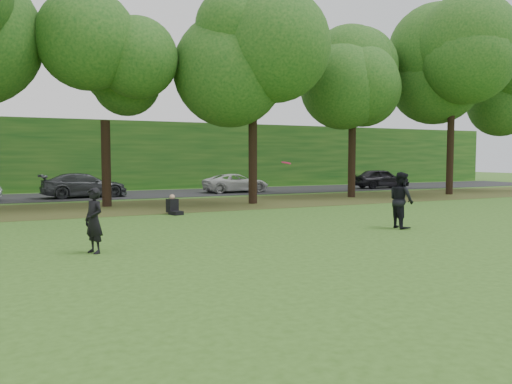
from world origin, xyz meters
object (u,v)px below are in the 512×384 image
frisbee (286,163)px  player_right (401,200)px  seated_person (173,207)px  player_left (94,221)px

frisbee → player_right: bearing=5.5°
player_right → frisbee: (-4.61, -0.44, 1.26)m
player_right → seated_person: 9.21m
player_right → seated_person: player_right is taller
player_left → seated_person: (4.07, 7.32, -0.50)m
player_left → player_right: bearing=65.2°
seated_person → frisbee: bearing=-97.6°
player_right → seated_person: size_ratio=2.27×
player_left → frisbee: (5.24, -0.26, 1.39)m
player_left → seated_person: size_ratio=1.95×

